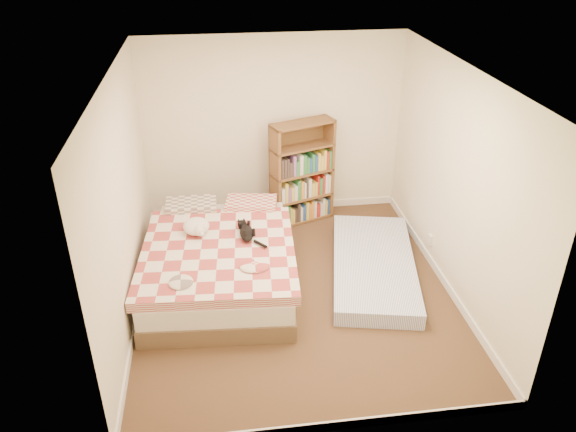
{
  "coord_description": "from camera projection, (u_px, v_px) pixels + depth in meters",
  "views": [
    {
      "loc": [
        -0.77,
        -5.18,
        3.83
      ],
      "look_at": [
        -0.03,
        0.3,
        0.81
      ],
      "focal_mm": 35.0,
      "sensor_mm": 36.0,
      "label": 1
    }
  ],
  "objects": [
    {
      "name": "black_cat",
      "position": [
        247.0,
        232.0,
        6.41
      ],
      "size": [
        0.24,
        0.59,
        0.13
      ],
      "rotation": [
        0.0,
        0.0,
        0.21
      ],
      "color": "black",
      "rests_on": "bed"
    },
    {
      "name": "bookshelf",
      "position": [
        302.0,
        184.0,
        7.69
      ],
      "size": [
        0.96,
        0.58,
        1.43
      ],
      "rotation": [
        0.0,
        0.0,
        0.36
      ],
      "color": "brown",
      "rests_on": "room"
    },
    {
      "name": "bed",
      "position": [
        220.0,
        259.0,
        6.51
      ],
      "size": [
        1.8,
        2.39,
        0.61
      ],
      "rotation": [
        0.0,
        0.0,
        -0.07
      ],
      "color": "brown",
      "rests_on": "room"
    },
    {
      "name": "floor_mattress",
      "position": [
        373.0,
        265.0,
        6.72
      ],
      "size": [
        1.36,
        2.25,
        0.19
      ],
      "primitive_type": "cube",
      "rotation": [
        0.0,
        0.0,
        -0.21
      ],
      "color": "#7385C0",
      "rests_on": "room"
    },
    {
      "name": "room",
      "position": [
        295.0,
        197.0,
        5.86
      ],
      "size": [
        3.51,
        4.01,
        2.51
      ],
      "color": "#44351D",
      "rests_on": "ground"
    },
    {
      "name": "white_dog",
      "position": [
        197.0,
        226.0,
        6.46
      ],
      "size": [
        0.42,
        0.44,
        0.16
      ],
      "rotation": [
        0.0,
        0.0,
        -0.46
      ],
      "color": "white",
      "rests_on": "bed"
    }
  ]
}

